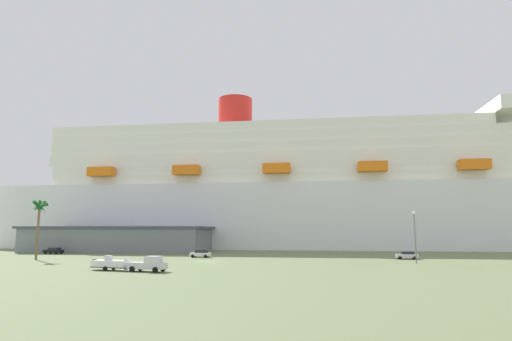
# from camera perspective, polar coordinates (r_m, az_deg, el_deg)

# --- Properties ---
(ground_plane) EXTENTS (600.00, 600.00, 0.00)m
(ground_plane) POSITION_cam_1_polar(r_m,az_deg,el_deg) (111.07, -3.24, -10.96)
(ground_plane) COLOR #66754C
(cruise_ship) EXTENTS (232.42, 39.80, 54.56)m
(cruise_ship) POSITION_cam_1_polar(r_m,az_deg,el_deg) (139.36, 8.63, -3.36)
(cruise_ship) COLOR white
(cruise_ship) RESTS_ON ground_plane
(terminal_building) EXTENTS (48.89, 22.43, 6.75)m
(terminal_building) POSITION_cam_1_polar(r_m,az_deg,el_deg) (123.74, -17.67, -8.72)
(terminal_building) COLOR slate
(terminal_building) RESTS_ON ground_plane
(pickup_truck) EXTENTS (5.90, 3.21, 2.20)m
(pickup_truck) POSITION_cam_1_polar(r_m,az_deg,el_deg) (63.72, -14.18, -12.09)
(pickup_truck) COLOR silver
(pickup_truck) RESTS_ON ground_plane
(small_boat_on_trailer) EXTENTS (7.83, 3.23, 2.15)m
(small_boat_on_trailer) POSITION_cam_1_polar(r_m,az_deg,el_deg) (66.96, -18.38, -11.79)
(small_boat_on_trailer) COLOR #595960
(small_boat_on_trailer) RESTS_ON ground_plane
(palm_tree) EXTENTS (3.31, 3.10, 11.76)m
(palm_tree) POSITION_cam_1_polar(r_m,az_deg,el_deg) (95.73, -27.04, -4.87)
(palm_tree) COLOR brown
(palm_tree) RESTS_ON ground_plane
(street_lamp) EXTENTS (0.56, 0.56, 9.19)m
(street_lamp) POSITION_cam_1_polar(r_m,az_deg,el_deg) (81.35, 20.51, -7.46)
(street_lamp) COLOR slate
(street_lamp) RESTS_ON ground_plane
(parked_car_black_coupe) EXTENTS (5.00, 2.53, 1.58)m
(parked_car_black_coupe) POSITION_cam_1_polar(r_m,az_deg,el_deg) (116.34, -25.48, -9.67)
(parked_car_black_coupe) COLOR black
(parked_car_black_coupe) RESTS_ON ground_plane
(parked_car_white_van) EXTENTS (4.43, 2.39, 1.58)m
(parked_car_white_van) POSITION_cam_1_polar(r_m,az_deg,el_deg) (93.36, -7.41, -10.98)
(parked_car_white_van) COLOR white
(parked_car_white_van) RESTS_ON ground_plane
(parked_car_silver_sedan) EXTENTS (4.39, 2.33, 1.58)m
(parked_car_silver_sedan) POSITION_cam_1_polar(r_m,az_deg,el_deg) (92.33, 19.57, -10.63)
(parked_car_silver_sedan) COLOR silver
(parked_car_silver_sedan) RESTS_ON ground_plane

